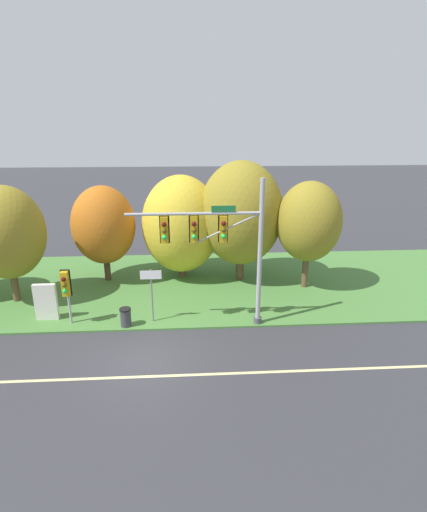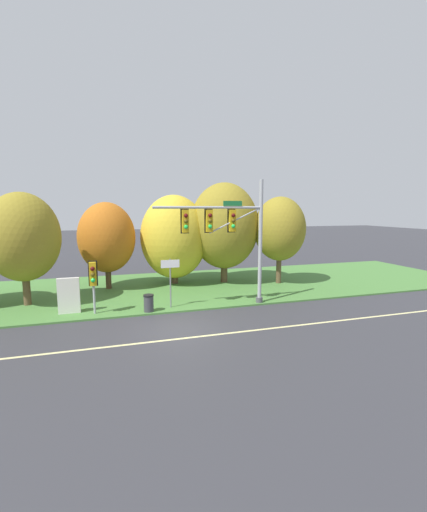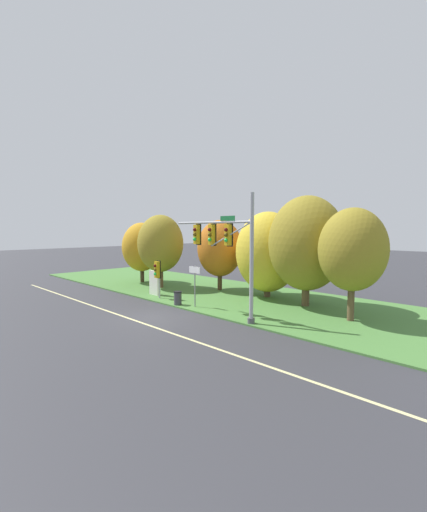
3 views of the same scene
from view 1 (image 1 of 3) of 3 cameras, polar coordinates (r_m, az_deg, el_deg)
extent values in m
plane|color=#333338|center=(17.73, -9.90, -14.41)|extent=(160.00, 160.00, 0.00)
cube|color=beige|center=(16.73, -10.34, -16.61)|extent=(36.00, 0.16, 0.01)
cube|color=#477A38|center=(25.01, -7.99, -4.04)|extent=(48.00, 11.50, 0.10)
cylinder|color=#9EA0A5|center=(18.86, 6.65, 0.20)|extent=(0.22, 0.22, 7.14)
cylinder|color=#4C4C51|center=(20.18, 6.29, -9.07)|extent=(0.40, 0.40, 0.30)
cylinder|color=#9EA0A5|center=(18.04, -2.85, 6.06)|extent=(6.16, 0.14, 0.14)
cylinder|color=#9EA0A5|center=(18.28, 2.03, 3.98)|extent=(3.11, 0.08, 1.47)
cube|color=gold|center=(18.27, 1.41, 3.88)|extent=(0.34, 0.28, 1.22)
cube|color=black|center=(18.43, 1.36, 4.01)|extent=(0.46, 0.04, 1.34)
sphere|color=#4C0C0C|center=(18.03, 1.46, 4.66)|extent=(0.22, 0.22, 0.22)
sphere|color=#51420C|center=(18.10, 1.45, 3.74)|extent=(0.22, 0.22, 0.22)
sphere|color=green|center=(18.18, 1.45, 2.83)|extent=(0.22, 0.22, 0.22)
cube|color=gold|center=(18.21, -2.81, 3.81)|extent=(0.34, 0.28, 1.22)
cube|color=black|center=(18.36, -2.82, 3.94)|extent=(0.46, 0.04, 1.34)
sphere|color=#4C0C0C|center=(17.96, -2.82, 4.60)|extent=(0.22, 0.22, 0.22)
sphere|color=#51420C|center=(18.04, -2.80, 3.67)|extent=(0.22, 0.22, 0.22)
sphere|color=green|center=(18.11, -2.79, 2.75)|extent=(0.22, 0.22, 0.22)
cube|color=gold|center=(18.24, -7.03, 3.72)|extent=(0.34, 0.28, 1.22)
cube|color=black|center=(18.40, -7.00, 3.85)|extent=(0.46, 0.04, 1.34)
sphere|color=#4C0C0C|center=(18.00, -7.10, 4.50)|extent=(0.22, 0.22, 0.22)
sphere|color=#51420C|center=(18.07, -7.06, 3.58)|extent=(0.22, 0.22, 0.22)
sphere|color=green|center=(18.15, -7.03, 2.66)|extent=(0.22, 0.22, 0.22)
cube|color=#196B33|center=(18.01, 1.44, 6.77)|extent=(1.10, 0.04, 0.28)
cylinder|color=#9EA0A5|center=(20.78, -20.02, -5.60)|extent=(0.12, 0.12, 2.73)
cube|color=gold|center=(20.30, -20.42, -3.75)|extent=(0.34, 0.28, 1.22)
cube|color=black|center=(20.44, -20.30, -3.58)|extent=(0.46, 0.04, 1.34)
sphere|color=#4C0C0C|center=(20.04, -20.65, -3.15)|extent=(0.22, 0.22, 0.22)
sphere|color=#51420C|center=(20.14, -20.56, -3.94)|extent=(0.22, 0.22, 0.22)
sphere|color=green|center=(20.25, -20.46, -4.73)|extent=(0.22, 0.22, 0.22)
cylinder|color=slate|center=(19.94, -8.79, -5.63)|extent=(0.08, 0.08, 2.75)
cube|color=white|center=(19.49, -8.96, -2.69)|extent=(1.03, 0.03, 0.43)
cylinder|color=brown|center=(24.58, -26.66, -2.68)|extent=(0.40, 0.40, 2.81)
ellipsoid|color=olive|center=(23.87, -27.52, 2.97)|extent=(4.03, 4.03, 5.03)
cylinder|color=#4C3823|center=(25.86, -15.02, -0.67)|extent=(0.38, 0.38, 2.50)
ellipsoid|color=#B76019|center=(25.23, -15.45, 4.29)|extent=(3.84, 3.84, 4.80)
cylinder|color=brown|center=(25.73, -4.50, -0.62)|extent=(0.49, 0.49, 2.11)
ellipsoid|color=gold|center=(25.06, -4.64, 4.57)|extent=(4.88, 4.88, 6.10)
cylinder|color=brown|center=(25.16, 3.81, -0.18)|extent=(0.51, 0.51, 2.84)
ellipsoid|color=olive|center=(24.41, 3.95, 6.09)|extent=(5.07, 5.07, 6.34)
cylinder|color=brown|center=(24.45, 13.04, -0.98)|extent=(0.37, 0.37, 3.01)
ellipsoid|color=olive|center=(23.75, 13.48, 4.80)|extent=(3.75, 3.75, 4.68)
cube|color=silver|center=(21.74, -22.83, -6.08)|extent=(1.10, 0.24, 1.90)
cube|color=#4C4C51|center=(22.24, -23.52, -8.18)|extent=(0.10, 0.20, 0.10)
cube|color=#4C4C51|center=(21.98, -21.54, -8.23)|extent=(0.10, 0.20, 0.10)
cylinder|color=#38383D|center=(20.12, -12.43, -8.64)|extent=(0.52, 0.52, 0.85)
cylinder|color=black|center=(19.91, -12.52, -7.44)|extent=(0.56, 0.56, 0.08)
camera|label=2|loc=(6.46, -83.78, -37.57)|focal=24.00mm
camera|label=3|loc=(15.78, 70.65, -10.13)|focal=24.00mm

